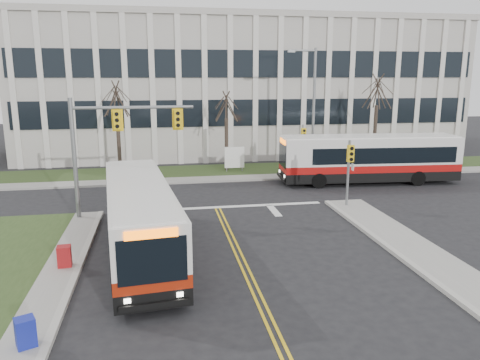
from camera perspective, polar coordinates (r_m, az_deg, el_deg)
The scene contains 17 objects.
ground at distance 18.73m, azimuth 0.36°, elevation -10.19°, with size 120.00×120.00×0.00m, color black.
sidewalk_west at distance 14.52m, azimuth -25.46°, elevation -18.41°, with size 1.20×26.00×0.14m, color #9E9B93.
sidewalk_cross at distance 33.96m, azimuth 4.11°, elevation 0.37°, with size 44.00×1.60×0.14m, color #9E9B93.
building_lawn at distance 36.63m, azimuth 3.06°, elevation 1.27°, with size 44.00×5.00×0.12m, color #2D421C.
office_building at distance 47.70m, azimuth -0.13°, elevation 11.11°, with size 40.00×16.00×12.00m, color #BDB7AE.
mast_arm_signal at distance 24.47m, azimuth -15.82°, elevation 5.10°, with size 6.11×0.38×6.20m.
signal_pole_near at distance 26.44m, azimuth 13.18°, elevation 1.92°, with size 0.34×0.39×3.80m.
signal_pole_far at distance 34.31m, azimuth 7.68°, elevation 4.54°, with size 0.34×0.39×3.80m.
streetlight at distance 35.06m, azimuth 8.72°, elevation 9.10°, with size 2.15×0.25×9.20m.
directory_sign at distance 35.47m, azimuth -0.68°, elevation 2.74°, with size 1.50×0.12×2.00m.
tree_left at distance 35.16m, azimuth -14.84°, elevation 9.37°, with size 1.80×1.80×7.70m.
tree_mid at distance 35.63m, azimuth -1.68°, elevation 8.80°, with size 1.80×1.80×6.82m.
tree_right at distance 38.96m, azimuth 16.39°, elevation 10.14°, with size 1.80×1.80×8.25m.
bus_main at distance 19.65m, azimuth -12.17°, elevation -4.79°, with size 2.40×11.09×2.96m, color silver, non-canonical shape.
bus_cross at distance 33.26m, azimuth 15.45°, elevation 2.37°, with size 2.61×12.04×3.21m, color silver, non-canonical shape.
newspaper_box_blue at distance 14.40m, azimuth -24.65°, elevation -16.75°, with size 0.50×0.45×0.95m, color navy.
newspaper_box_red at distance 19.24m, azimuth -20.61°, elevation -8.89°, with size 0.50×0.45×0.95m, color maroon.
Camera 1 is at (-3.07, -16.99, 7.27)m, focal length 35.00 mm.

